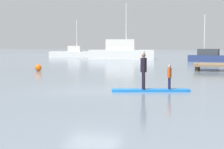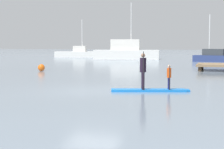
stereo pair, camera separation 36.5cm
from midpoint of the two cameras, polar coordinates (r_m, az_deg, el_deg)
ground_plane at (r=17.43m, az=-2.34°, el=-2.41°), size 240.00×240.00×0.00m
paddleboard_near at (r=17.13m, az=6.39°, el=-2.39°), size 3.53×1.54×0.10m
paddler_adult at (r=17.00m, az=5.33°, el=0.89°), size 0.36×0.50×1.71m
paddler_child_solo at (r=17.16m, az=9.23°, el=-0.17°), size 0.24×0.38×1.10m
fishing_boat_green_midground at (r=52.69m, az=2.37°, el=3.48°), size 9.26×3.85×7.81m
motor_boat_small_navy at (r=46.18m, az=15.83°, el=2.57°), size 5.99×2.41×5.60m
trawler_grey_distant at (r=61.64m, az=-5.21°, el=3.24°), size 6.94×3.47×6.02m
mooring_buoy_mid at (r=30.13m, az=-10.29°, el=1.03°), size 0.54×0.54×0.54m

